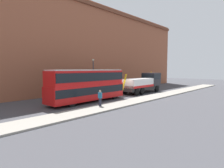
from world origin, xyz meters
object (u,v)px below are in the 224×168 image
street_lamp (93,73)px  recovery_tow_truck (143,83)px  pedestrian_onlooker (100,98)px  double_decker_bus (88,84)px

street_lamp → recovery_tow_truck: bearing=-41.3°
recovery_tow_truck → street_lamp: street_lamp is taller
pedestrian_onlooker → street_lamp: bearing=27.6°
double_decker_bus → street_lamp: street_lamp is taller
recovery_tow_truck → pedestrian_onlooker: 14.35m
street_lamp → double_decker_bus: bearing=-136.4°
double_decker_bus → street_lamp: size_ratio=1.90×
double_decker_bus → pedestrian_onlooker: (-1.30, -3.51, -1.25)m
recovery_tow_truck → street_lamp: size_ratio=1.74×
recovery_tow_truck → pedestrian_onlooker: (-13.89, -3.52, -0.77)m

